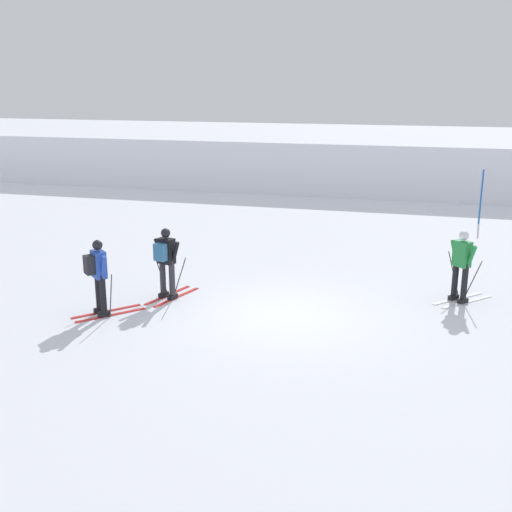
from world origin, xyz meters
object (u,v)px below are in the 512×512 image
Objects in this scene: skier_green at (462,264)px; skier_blue at (98,274)px; trail_marker_pole at (481,197)px; skier_black at (166,260)px.

skier_blue is at bearing -159.18° from skier_green.
skier_blue is 14.66m from trail_marker_pole.
skier_blue is at bearing -125.73° from skier_black.
skier_green and skier_black have the same top height.
trail_marker_pole reaches higher than skier_blue.
skier_black is 0.88× the size of trail_marker_pole.
skier_black is at bearing 54.27° from skier_blue.
skier_blue and skier_green have the same top height.
skier_blue is 8.21m from skier_green.
trail_marker_pole is (8.74, 11.77, 0.02)m from skier_blue.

